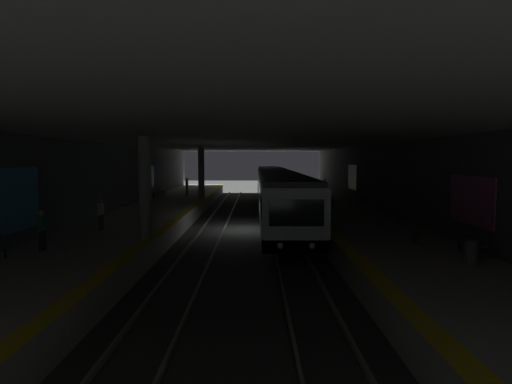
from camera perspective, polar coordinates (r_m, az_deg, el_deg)
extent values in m
plane|color=#383A38|center=(26.93, -1.20, -5.23)|extent=(120.00, 120.00, 0.00)
cube|color=gray|center=(27.02, 5.02, -5.05)|extent=(60.00, 0.09, 0.16)
cube|color=gray|center=(26.93, 1.96, -5.06)|extent=(60.00, 0.09, 0.16)
cube|color=gray|center=(26.99, -4.36, -5.05)|extent=(60.00, 0.09, 0.16)
cube|color=gray|center=(27.14, -7.40, -5.03)|extent=(60.00, 0.09, 0.16)
cube|color=#B7B2A8|center=(27.51, 12.60, -4.03)|extent=(60.00, 5.30, 1.05)
cube|color=yellow|center=(27.02, 7.75, -2.98)|extent=(60.00, 0.60, 0.01)
cube|color=#B7B2A8|center=(27.76, -14.88, -3.99)|extent=(60.00, 5.30, 1.05)
cube|color=yellow|center=(27.18, -10.10, -2.97)|extent=(60.00, 0.60, 0.01)
cube|color=#56565B|center=(28.05, 18.48, 0.68)|extent=(60.00, 0.50, 5.60)
cube|color=#BF4C8C|center=(18.73, 27.40, -0.99)|extent=(3.44, 0.06, 1.95)
cube|color=gold|center=(37.89, 13.12, 2.00)|extent=(3.09, 0.06, 2.19)
cube|color=#56565B|center=(28.41, -20.64, 0.67)|extent=(60.00, 0.50, 5.60)
cube|color=#338CCC|center=(19.35, -30.17, -0.93)|extent=(3.47, 0.06, 2.60)
cube|color=#338CCC|center=(39.10, -14.44, 2.05)|extent=(3.03, 0.06, 1.99)
cube|color=#ADAAA3|center=(26.56, -1.22, 7.19)|extent=(60.00, 19.40, 0.40)
cylinder|color=gray|center=(18.96, -14.99, 0.57)|extent=(0.56, 0.56, 4.55)
cylinder|color=gray|center=(37.57, -7.54, 2.63)|extent=(0.56, 0.56, 4.55)
cube|color=silver|center=(25.80, 3.64, -1.06)|extent=(17.79, 2.80, 2.70)
cube|color=#14663D|center=(25.93, 3.63, -3.41)|extent=(17.79, 2.82, 0.56)
cube|color=black|center=(25.77, 3.64, -0.28)|extent=(16.37, 2.83, 0.90)
cube|color=#47474C|center=(25.70, 3.66, 2.21)|extent=(17.43, 2.58, 0.24)
cube|color=black|center=(21.19, 4.47, -6.47)|extent=(2.20, 1.64, 0.76)
cube|color=black|center=(30.83, 3.04, -2.97)|extent=(2.20, 1.64, 0.76)
cube|color=black|center=(16.93, 5.59, -2.87)|extent=(0.04, 2.24, 1.10)
cylinder|color=silver|center=(17.24, 7.72, -7.31)|extent=(0.04, 0.24, 0.24)
cylinder|color=silver|center=(17.11, 3.37, -7.37)|extent=(0.04, 0.24, 0.24)
cube|color=silver|center=(44.12, 2.11, 1.31)|extent=(17.79, 2.80, 2.70)
cube|color=#14663D|center=(44.19, 2.10, -0.07)|extent=(17.79, 2.82, 0.56)
cube|color=black|center=(44.10, 2.11, 1.77)|extent=(16.37, 2.83, 0.90)
cube|color=#47474C|center=(44.06, 2.11, 3.22)|extent=(17.43, 2.58, 0.24)
cube|color=black|center=(39.37, 2.37, -1.31)|extent=(2.20, 1.64, 0.76)
cube|color=black|center=(49.10, 1.89, -0.13)|extent=(2.20, 1.64, 0.76)
cylinder|color=#262628|center=(16.85, 28.22, -7.41)|extent=(0.08, 0.08, 0.42)
cylinder|color=#262628|center=(18.03, 26.16, -6.57)|extent=(0.08, 0.08, 0.42)
cube|color=#4C4C51|center=(17.39, 27.18, -6.17)|extent=(1.70, 0.44, 0.08)
cube|color=#4C4C51|center=(17.46, 27.85, -5.49)|extent=(1.70, 0.06, 0.40)
cylinder|color=#262628|center=(24.39, 18.92, -3.53)|extent=(0.08, 0.08, 0.42)
cylinder|color=#262628|center=(25.66, 17.93, -3.10)|extent=(0.08, 0.08, 0.42)
cube|color=#4C4C51|center=(24.99, 18.43, -2.74)|extent=(1.70, 0.44, 0.08)
cube|color=#4C4C51|center=(25.04, 18.92, -2.28)|extent=(1.70, 0.06, 0.40)
cylinder|color=#262628|center=(17.50, -31.22, -7.10)|extent=(0.08, 0.08, 0.42)
cylinder|color=#262628|center=(37.56, -13.90, -0.63)|extent=(0.08, 0.08, 0.42)
cylinder|color=#262628|center=(38.88, -13.42, -0.44)|extent=(0.08, 0.08, 0.42)
cube|color=#4C4C51|center=(38.20, -13.66, -0.16)|extent=(1.70, 0.44, 0.08)
cube|color=#4C4C51|center=(38.24, -13.99, 0.14)|extent=(1.70, 0.06, 0.40)
cylinder|color=#262628|center=(40.73, -12.80, -0.20)|extent=(0.08, 0.08, 0.42)
cylinder|color=#262628|center=(42.06, -12.39, -0.05)|extent=(0.08, 0.08, 0.42)
cube|color=#4C4C51|center=(41.38, -12.60, 0.22)|extent=(1.70, 0.44, 0.08)
cube|color=#4C4C51|center=(41.41, -12.90, 0.50)|extent=(1.70, 0.06, 0.40)
cylinder|color=black|center=(18.12, -27.43, -5.96)|extent=(0.16, 0.16, 0.79)
cylinder|color=black|center=(18.30, -27.14, -5.85)|extent=(0.16, 0.16, 0.79)
cube|color=#2D754C|center=(18.10, -27.37, -3.79)|extent=(0.36, 0.22, 0.56)
cylinder|color=#2D754C|center=(17.89, -27.73, -4.06)|extent=(0.10, 0.10, 0.53)
cylinder|color=#2D754C|center=(18.33, -27.00, -3.84)|extent=(0.10, 0.10, 0.53)
sphere|color=tan|center=(18.05, -27.41, -2.57)|extent=(0.21, 0.21, 0.21)
cylinder|color=#282828|center=(37.24, 9.45, -0.24)|extent=(0.16, 0.16, 0.88)
cylinder|color=#282828|center=(37.44, 9.40, -0.21)|extent=(0.16, 0.16, 0.88)
cube|color=#333338|center=(37.28, 9.44, 0.93)|extent=(0.36, 0.22, 0.63)
cylinder|color=#333338|center=(37.04, 9.50, 0.83)|extent=(0.10, 0.10, 0.59)
cylinder|color=#333338|center=(37.53, 9.38, 0.88)|extent=(0.10, 0.10, 0.59)
sphere|color=tan|center=(37.26, 9.45, 1.59)|extent=(0.24, 0.24, 0.24)
cylinder|color=black|center=(40.12, -9.49, 0.09)|extent=(0.16, 0.16, 0.86)
cylinder|color=black|center=(40.31, -9.44, 0.11)|extent=(0.16, 0.16, 0.86)
cube|color=#2D754C|center=(40.16, -9.48, 1.15)|extent=(0.36, 0.22, 0.61)
cylinder|color=#2D754C|center=(39.92, -9.54, 1.06)|extent=(0.10, 0.10, 0.58)
cylinder|color=#2D754C|center=(40.41, -9.42, 1.10)|extent=(0.10, 0.10, 0.58)
sphere|color=tan|center=(40.14, -9.49, 1.75)|extent=(0.23, 0.23, 0.23)
cylinder|color=#404040|center=(22.06, -20.60, -3.94)|extent=(0.16, 0.16, 0.78)
cylinder|color=#404040|center=(22.24, -20.42, -3.86)|extent=(0.16, 0.16, 0.78)
cube|color=beige|center=(22.07, -20.56, -2.18)|extent=(0.36, 0.22, 0.55)
cylinder|color=beige|center=(21.84, -20.79, -2.39)|extent=(0.10, 0.10, 0.53)
cylinder|color=beige|center=(22.30, -20.33, -2.23)|extent=(0.10, 0.10, 0.53)
sphere|color=tan|center=(22.03, -20.59, -1.19)|extent=(0.21, 0.21, 0.21)
cube|color=maroon|center=(31.65, 10.35, -1.35)|extent=(0.36, 0.26, 0.62)
cylinder|color=#333333|center=(31.61, 10.36, -0.52)|extent=(0.02, 0.02, 0.30)
cube|color=#1E512D|center=(18.67, 21.24, -6.07)|extent=(0.30, 0.20, 0.40)
cylinder|color=#595B5E|center=(15.85, 27.47, -7.33)|extent=(0.44, 0.44, 0.85)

